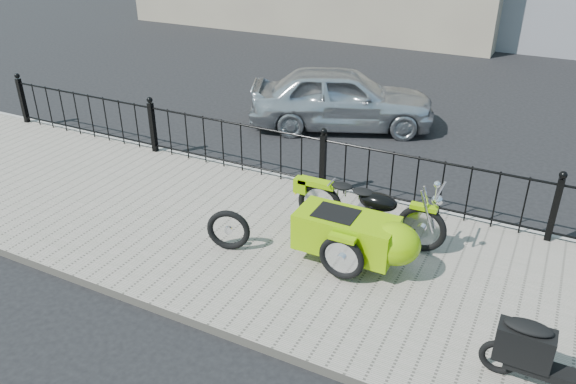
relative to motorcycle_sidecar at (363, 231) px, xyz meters
The scene contains 8 objects.
ground 1.50m from the motorcycle_sidecar, 162.75° to the left, with size 120.00×120.00×0.00m, color black.
sidewalk 1.42m from the motorcycle_sidecar, behind, with size 30.00×3.80×0.12m, color gray.
curb 2.33m from the motorcycle_sidecar, 125.46° to the left, with size 30.00×0.10×0.12m, color gray.
iron_fence 2.16m from the motorcycle_sidecar, 127.62° to the left, with size 14.11×0.11×1.08m.
motorcycle_sidecar is the anchor object (origin of this frame).
scooter 2.68m from the motorcycle_sidecar, 27.72° to the right, with size 1.48×0.43×1.00m.
spare_tire 1.82m from the motorcycle_sidecar, 162.51° to the right, with size 0.61×0.61×0.09m, color black.
sedan_car 5.30m from the motorcycle_sidecar, 114.99° to the left, with size 1.56×3.89×1.33m, color #B6BABE.
Camera 1 is at (3.27, -6.40, 4.42)m, focal length 35.00 mm.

